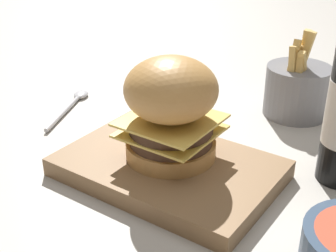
{
  "coord_description": "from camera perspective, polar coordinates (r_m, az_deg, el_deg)",
  "views": [
    {
      "loc": [
        0.27,
        -0.43,
        0.34
      ],
      "look_at": [
        -0.03,
        -0.0,
        0.08
      ],
      "focal_mm": 50.0,
      "sensor_mm": 36.0,
      "label": 1
    }
  ],
  "objects": [
    {
      "name": "burger",
      "position": [
        0.59,
        0.36,
        2.19
      ],
      "size": [
        0.12,
        0.12,
        0.13
      ],
      "color": "tan",
      "rests_on": "serving_board"
    },
    {
      "name": "fries_basket",
      "position": [
        0.81,
        15.47,
        4.34
      ],
      "size": [
        0.11,
        0.11,
        0.15
      ],
      "color": "slate",
      "rests_on": "ground_plane"
    },
    {
      "name": "spoon",
      "position": [
        0.85,
        -11.39,
        2.92
      ],
      "size": [
        0.08,
        0.16,
        0.01
      ],
      "rotation": [
        0.0,
        0.0,
        1.97
      ],
      "color": "silver",
      "rests_on": "ground_plane"
    },
    {
      "name": "serving_board",
      "position": [
        0.62,
        0.0,
        -5.22
      ],
      "size": [
        0.27,
        0.18,
        0.03
      ],
      "color": "olive",
      "rests_on": "ground_plane"
    },
    {
      "name": "ground_plane",
      "position": [
        0.61,
        2.45,
        -7.02
      ],
      "size": [
        6.0,
        6.0,
        0.0
      ],
      "primitive_type": "plane",
      "color": "#B7B2A8"
    }
  ]
}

